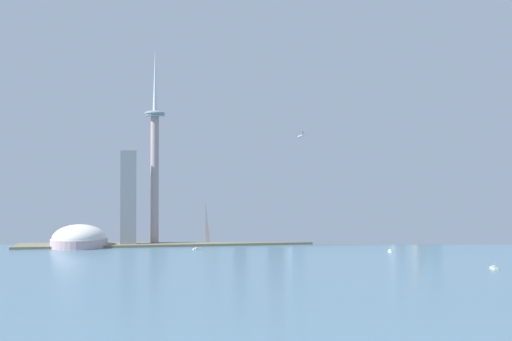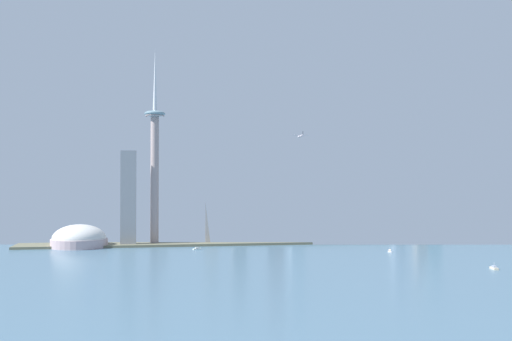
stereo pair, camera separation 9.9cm
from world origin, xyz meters
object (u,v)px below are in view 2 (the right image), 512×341
skyscraper_7 (297,194)px  skyscraper_9 (420,220)px  skyscraper_5 (276,195)px  boat_1 (197,249)px  skyscraper_3 (128,198)px  boat_0 (390,251)px  skyscraper_6 (163,225)px  stadium_dome (79,240)px  observation_tower (155,155)px  skyscraper_0 (432,210)px  skyscraper_2 (212,206)px  boat_2 (494,268)px  skyscraper_10 (108,230)px  airplane (301,136)px  skyscraper_1 (239,209)px  skyscraper_4 (398,209)px  skyscraper_8 (89,214)px

skyscraper_7 → skyscraper_9: size_ratio=2.20×
skyscraper_5 → boat_1: skyscraper_5 is taller
skyscraper_3 → boat_0: size_ratio=11.01×
skyscraper_6 → skyscraper_9: 461.16m
stadium_dome → boat_1: 190.42m
boat_1 → observation_tower: bearing=-72.2°
skyscraper_5 → boat_0: size_ratio=12.16×
skyscraper_3 → skyscraper_7: size_ratio=0.94×
skyscraper_0 → skyscraper_5: bearing=-169.0°
skyscraper_7 → boat_1: bearing=-141.6°
skyscraper_2 → boat_2: (294.55, -351.77, -60.38)m
skyscraper_5 → skyscraper_10: (-284.15, 32.03, -60.15)m
airplane → skyscraper_5: bearing=18.8°
stadium_dome → skyscraper_7: 388.45m
stadium_dome → skyscraper_2: skyscraper_2 is taller
skyscraper_5 → airplane: size_ratio=4.91×
skyscraper_10 → skyscraper_5: bearing=-6.4°
skyscraper_5 → boat_2: (180.36, -377.74, -79.01)m
airplane → skyscraper_9: bearing=-73.3°
skyscraper_0 → skyscraper_9: size_ratio=1.70×
skyscraper_2 → skyscraper_10: 184.32m
stadium_dome → boat_1: stadium_dome is taller
skyscraper_1 → skyscraper_4: (303.54, 37.48, -2.91)m
skyscraper_5 → skyscraper_9: bearing=-0.5°
skyscraper_5 → skyscraper_0: bearing=11.0°
skyscraper_3 → observation_tower: bearing=17.5°
stadium_dome → skyscraper_0: skyscraper_0 is taller
skyscraper_1 → stadium_dome: bearing=-170.3°
skyscraper_6 → skyscraper_9: size_ratio=0.79×
stadium_dome → skyscraper_5: size_ratio=0.52×
stadium_dome → skyscraper_2: (208.89, 15.94, 50.16)m
skyscraper_0 → skyscraper_5: (-318.23, -61.89, 30.44)m
skyscraper_2 → skyscraper_6: 133.31m
boat_1 → airplane: 245.73m
skyscraper_8 → boat_0: size_ratio=7.06×
skyscraper_10 → stadium_dome: bearing=-117.8°
skyscraper_3 → boat_0: 412.98m
boat_0 → boat_1: size_ratio=1.02×
boat_2 → skyscraper_0: bearing=-6.0°
skyscraper_9 → skyscraper_7: bearing=167.0°
stadium_dome → airplane: airplane is taller
skyscraper_6 → airplane: airplane is taller
airplane → skyscraper_3: bearing=82.7°
skyscraper_6 → boat_0: skyscraper_6 is taller
boat_2 → skyscraper_2: bearing=51.3°
skyscraper_5 → skyscraper_9: (262.97, -2.47, -46.07)m
skyscraper_7 → boat_0: size_ratio=11.71×
skyscraper_4 → skyscraper_8: skyscraper_4 is taller
skyscraper_1 → skyscraper_2: bearing=-150.5°
boat_1 → airplane: (169.09, 32.05, 175.40)m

